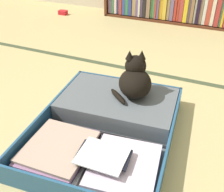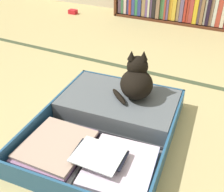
% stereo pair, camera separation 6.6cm
% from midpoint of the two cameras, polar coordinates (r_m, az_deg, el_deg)
% --- Properties ---
extents(ground_plane, '(10.00, 10.00, 0.00)m').
position_cam_midpoint_polar(ground_plane, '(1.39, -1.13, -12.37)').
color(ground_plane, tan).
extents(tatami_border, '(4.80, 0.05, 0.00)m').
position_cam_midpoint_polar(tatami_border, '(2.10, 10.72, 4.40)').
color(tatami_border, '#3E4930').
rests_on(tatami_border, ground_plane).
extents(open_suitcase, '(0.77, 0.95, 0.12)m').
position_cam_midpoint_polar(open_suitcase, '(1.51, 0.47, -5.52)').
color(open_suitcase, '#25537C').
rests_on(open_suitcase, ground_plane).
extents(black_cat, '(0.28, 0.28, 0.27)m').
position_cam_midpoint_polar(black_cat, '(1.57, 6.31, 3.30)').
color(black_cat, black).
rests_on(black_cat, open_suitcase).
extents(small_red_pouch, '(0.10, 0.07, 0.05)m').
position_cam_midpoint_polar(small_red_pouch, '(3.55, -7.66, 17.12)').
color(small_red_pouch, red).
rests_on(small_red_pouch, ground_plane).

